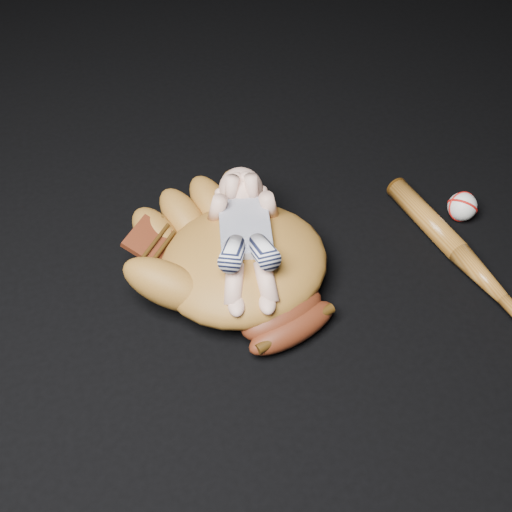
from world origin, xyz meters
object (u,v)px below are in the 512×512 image
at_px(baseball_glove, 243,257).
at_px(baseball, 462,207).
at_px(newborn_baby, 246,236).
at_px(baseball_bat, 468,262).

xyz_separation_m(baseball_glove, baseball, (0.51, 0.06, -0.04)).
relative_size(baseball_glove, baseball, 7.51).
bearing_deg(newborn_baby, baseball_glove, -137.97).
xyz_separation_m(newborn_baby, baseball_bat, (0.44, -0.09, -0.10)).
xyz_separation_m(baseball_bat, baseball, (0.06, 0.14, 0.01)).
bearing_deg(baseball, newborn_baby, -173.33).
relative_size(newborn_baby, baseball_bat, 0.67).
height_order(newborn_baby, baseball_bat, newborn_baby).
height_order(newborn_baby, baseball, newborn_baby).
xyz_separation_m(newborn_baby, baseball, (0.50, 0.06, -0.09)).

